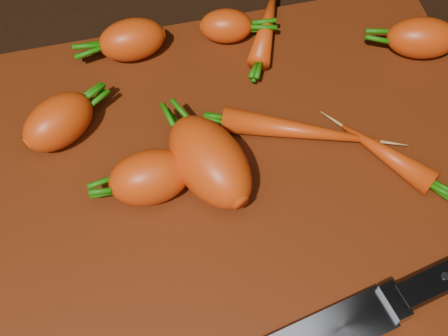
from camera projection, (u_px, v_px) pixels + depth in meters
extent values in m
cube|color=black|center=(227.00, 198.00, 0.55)|extent=(2.00, 2.00, 0.01)
cube|color=#521C07|center=(227.00, 192.00, 0.54)|extent=(0.50, 0.40, 0.01)
ellipsoid|color=#D63B08|center=(58.00, 122.00, 0.55)|extent=(0.08, 0.07, 0.04)
ellipsoid|color=#D63B08|center=(150.00, 177.00, 0.52)|extent=(0.07, 0.05, 0.05)
ellipsoid|color=#D63B08|center=(210.00, 162.00, 0.52)|extent=(0.09, 0.11, 0.06)
ellipsoid|color=#D63B08|center=(132.00, 40.00, 0.60)|extent=(0.07, 0.04, 0.04)
ellipsoid|color=#D63B08|center=(226.00, 26.00, 0.61)|extent=(0.06, 0.04, 0.03)
ellipsoid|color=#D63B08|center=(422.00, 38.00, 0.60)|extent=(0.08, 0.06, 0.04)
ellipsoid|color=#D63B08|center=(267.00, 23.00, 0.62)|extent=(0.07, 0.11, 0.02)
ellipsoid|color=#D63B08|center=(301.00, 130.00, 0.56)|extent=(0.14, 0.08, 0.02)
ellipsoid|color=#D63B08|center=(386.00, 154.00, 0.54)|extent=(0.07, 0.09, 0.02)
cube|color=black|center=(354.00, 322.00, 0.47)|extent=(0.11, 0.04, 0.02)
cylinder|color=#B2B2B7|center=(336.00, 328.00, 0.46)|extent=(0.01, 0.01, 0.00)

